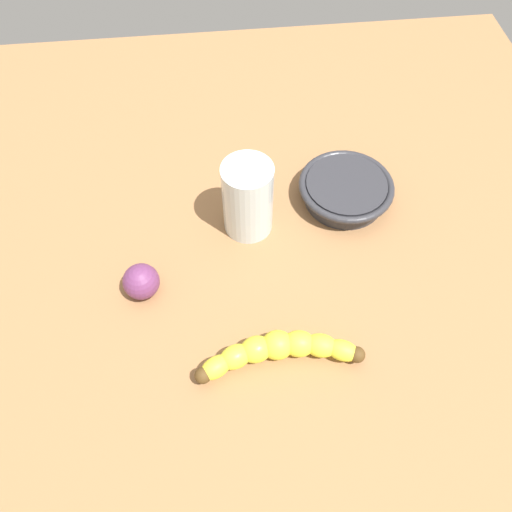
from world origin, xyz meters
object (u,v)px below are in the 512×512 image
smoothie_glass (248,199)px  ceramic_bowl (346,189)px  banana (278,351)px  plum_fruit (141,281)px

smoothie_glass → ceramic_bowl: (3.54, -16.13, -3.91)cm
banana → plum_fruit: 21.71cm
smoothie_glass → banana: bearing=-175.7°
smoothie_glass → ceramic_bowl: smoothie_glass is taller
ceramic_bowl → plum_fruit: size_ratio=2.93×
banana → smoothie_glass: size_ratio=1.77×
banana → smoothie_glass: bearing=-87.5°
smoothie_glass → plum_fruit: bearing=122.7°
plum_fruit → banana: bearing=-124.2°
smoothie_glass → ceramic_bowl: 16.97cm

